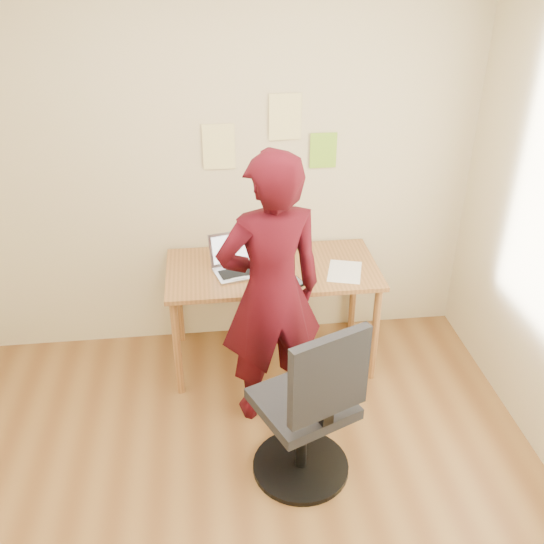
{
  "coord_description": "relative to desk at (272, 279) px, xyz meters",
  "views": [
    {
      "loc": [
        -0.1,
        -2.11,
        2.69
      ],
      "look_at": [
        0.26,
        0.95,
        0.95
      ],
      "focal_mm": 40.0,
      "sensor_mm": 36.0,
      "label": 1
    }
  ],
  "objects": [
    {
      "name": "person",
      "position": [
        -0.07,
        -0.52,
        0.21
      ],
      "size": [
        0.7,
        0.53,
        1.73
      ],
      "primitive_type": "imported",
      "rotation": [
        0.0,
        0.0,
        3.33
      ],
      "color": "#3D0810",
      "rests_on": "ground"
    },
    {
      "name": "wall_note_left",
      "position": [
        -0.31,
        0.36,
        0.81
      ],
      "size": [
        0.21,
        0.0,
        0.3
      ],
      "primitive_type": "cube",
      "color": "#FEEF97",
      "rests_on": "room"
    },
    {
      "name": "room",
      "position": [
        -0.31,
        -1.38,
        0.7
      ],
      "size": [
        3.58,
        3.58,
        2.78
      ],
      "color": "brown",
      "rests_on": "ground"
    },
    {
      "name": "laptop",
      "position": [
        -0.23,
        -0.0,
        0.14
      ],
      "size": [
        0.38,
        0.35,
        0.23
      ],
      "rotation": [
        0.0,
        0.0,
        0.25
      ],
      "color": "#B1B2B9",
      "rests_on": "desk"
    },
    {
      "name": "desk",
      "position": [
        0.0,
        0.0,
        0.0
      ],
      "size": [
        1.4,
        0.7,
        0.74
      ],
      "color": "#9F6937",
      "rests_on": "ground"
    },
    {
      "name": "paper_sheet",
      "position": [
        0.47,
        -0.11,
        0.09
      ],
      "size": [
        0.29,
        0.35,
        0.0
      ],
      "primitive_type": "cube",
      "rotation": [
        0.0,
        0.0,
        -0.29
      ],
      "color": "white",
      "rests_on": "desk"
    },
    {
      "name": "wall_note_right",
      "position": [
        0.39,
        0.36,
        0.76
      ],
      "size": [
        0.18,
        0.0,
        0.24
      ],
      "primitive_type": "cube",
      "color": "#88CB2D",
      "rests_on": "room"
    },
    {
      "name": "phone",
      "position": [
        0.13,
        -0.21,
        0.09
      ],
      "size": [
        0.11,
        0.14,
        0.01
      ],
      "rotation": [
        0.0,
        0.0,
        0.38
      ],
      "color": "black",
      "rests_on": "desk"
    },
    {
      "name": "office_chair",
      "position": [
        0.07,
        -1.11,
        -0.2
      ],
      "size": [
        0.61,
        0.62,
        1.05
      ],
      "rotation": [
        0.0,
        0.0,
        0.41
      ],
      "color": "black",
      "rests_on": "ground"
    },
    {
      "name": "wall_note_mid",
      "position": [
        0.13,
        0.36,
        0.99
      ],
      "size": [
        0.21,
        0.0,
        0.3
      ],
      "primitive_type": "cube",
      "color": "#FEEF97",
      "rests_on": "room"
    }
  ]
}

